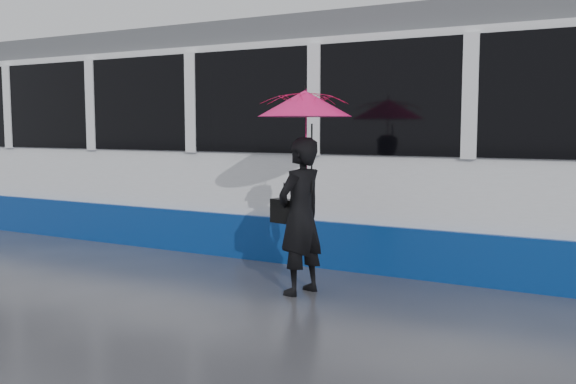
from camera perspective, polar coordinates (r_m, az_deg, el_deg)
The scene contains 6 objects.
ground at distance 8.03m, azimuth -8.07°, elevation -7.58°, with size 90.00×90.00×0.00m, color #2E2E34.
rails at distance 10.08m, azimuth 0.58°, elevation -4.70°, with size 34.00×1.51×0.02m.
tram at distance 11.35m, azimuth -10.78°, elevation 4.64°, with size 26.00×2.56×3.35m.
woman at distance 7.07m, azimuth 1.11°, elevation -2.17°, with size 0.63×0.42×1.74m, color black.
umbrella at distance 6.98m, azimuth 1.49°, elevation 6.25°, with size 1.23×1.23×1.17m.
handbag at distance 7.19m, azimuth -0.36°, elevation -1.70°, with size 0.33×0.20×0.45m.
Camera 1 is at (4.74, -6.21, 1.85)m, focal length 40.00 mm.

